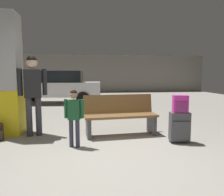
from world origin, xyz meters
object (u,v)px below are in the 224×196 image
Objects in this scene: bench at (120,115)px; adult at (33,87)px; structural_pillar at (7,75)px; child at (74,112)px; suitcase at (180,127)px; backpack_bright at (180,104)px; parked_car_far at (57,86)px.

bench is 0.94× the size of adult.
structural_pillar reaches higher than child.
structural_pillar reaches higher than adult.
suitcase is at bearing -33.87° from bench.
bench is 1.32m from backpack_bright.
suitcase is at bearing -0.39° from child.
backpack_bright is 0.20× the size of adult.
backpack_bright reaches higher than bench.
parked_car_far is at bearing 91.65° from adult.
bench is 1.53× the size of child.
backpack_bright is (3.54, -1.09, -0.55)m from structural_pillar.
child is 0.25× the size of parked_car_far.
adult is (-2.95, 0.87, 0.30)m from backpack_bright.
bench is at bearing -69.87° from parked_car_far.
parked_car_far is at bearing 116.29° from backpack_bright.
suitcase is at bearing -16.36° from adult.
child is 6.37m from parked_car_far.
suitcase is 0.35× the size of adult.
adult is (-1.89, 0.15, 0.63)m from bench.
child reaches higher than backpack_bright.
backpack_bright is 7.02m from parked_car_far.
child is at bearing -35.73° from structural_pillar.
structural_pillar is 1.96m from child.
suitcase is at bearing -63.71° from parked_car_far.
suitcase is 3.17m from adult.
structural_pillar is at bearing 159.39° from adult.
structural_pillar reaches higher than bench.
structural_pillar is 3.84m from suitcase.
adult is at bearing -20.61° from structural_pillar.
parked_car_far is (-1.06, 6.28, 0.15)m from child.
structural_pillar is at bearing -94.71° from parked_car_far.
bench is 4.82× the size of backpack_bright.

